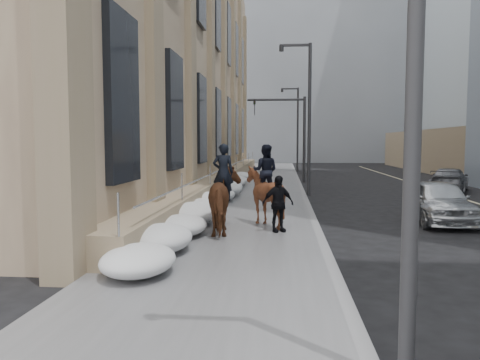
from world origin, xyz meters
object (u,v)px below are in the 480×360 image
at_px(pedestrian, 278,204).
at_px(car_silver, 438,201).
at_px(mounted_horse_left, 226,197).
at_px(car_grey, 449,180).
at_px(mounted_horse_right, 265,192).

xyz_separation_m(pedestrian, car_silver, (5.60, 2.87, -0.22)).
bearing_deg(car_silver, mounted_horse_left, -153.58).
relative_size(pedestrian, car_grey, 0.37).
bearing_deg(mounted_horse_left, car_grey, -138.25).
height_order(pedestrian, car_grey, pedestrian).
distance_m(mounted_horse_left, pedestrian, 1.58).
bearing_deg(pedestrian, mounted_horse_left, 167.17).
distance_m(car_silver, car_grey, 11.64).
distance_m(mounted_horse_right, car_silver, 6.32).
bearing_deg(car_grey, car_silver, 92.42).
xyz_separation_m(mounted_horse_right, car_silver, (6.05, 1.79, -0.45)).
height_order(pedestrian, car_silver, pedestrian).
relative_size(mounted_horse_left, car_grey, 0.57).
bearing_deg(car_grey, mounted_horse_left, 74.34).
relative_size(pedestrian, car_silver, 0.39).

